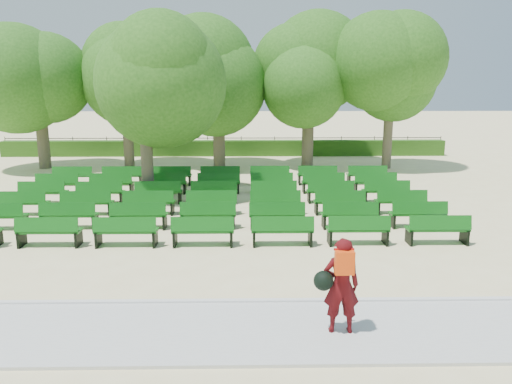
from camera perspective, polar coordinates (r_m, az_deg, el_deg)
ground at (r=15.97m, az=-5.86°, el=-3.10°), size 120.00×120.00×0.00m
paving at (r=9.10m, az=-9.85°, el=-15.51°), size 30.00×2.20×0.06m
curb at (r=10.11m, az=-8.85°, el=-12.36°), size 30.00×0.12×0.10m
hedge at (r=29.61m, az=-3.65°, el=5.03°), size 26.00×0.70×0.90m
fence at (r=30.07m, az=-3.60°, el=4.28°), size 26.00×0.10×1.02m
tree_line at (r=25.73m, az=-4.03°, el=2.88°), size 21.80×6.80×7.04m
bench_array at (r=17.30m, az=-4.80°, el=-1.57°), size 1.66×0.54×1.04m
tree_among at (r=18.15m, az=-12.74°, el=11.68°), size 4.59×4.59×6.20m
person at (r=8.67m, az=9.58°, el=-10.36°), size 0.79×0.48×1.68m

